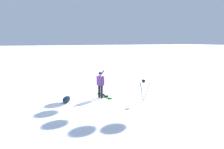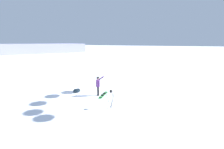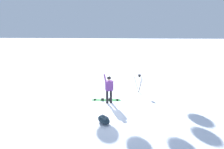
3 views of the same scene
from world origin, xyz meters
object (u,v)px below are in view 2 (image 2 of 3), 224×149
at_px(snowboarder, 98,84).
at_px(gear_bag_large, 77,91).
at_px(snowboard, 103,95).
at_px(camera_tripod, 111,95).

relative_size(snowboarder, gear_bag_large, 2.13).
relative_size(snowboard, gear_bag_large, 2.32).
relative_size(gear_bag_large, camera_tripod, 0.60).
bearing_deg(camera_tripod, snowboard, 127.84).
distance_m(snowboarder, camera_tripod, 2.54).
distance_m(snowboard, camera_tripod, 2.64).
bearing_deg(camera_tripod, snowboarder, 137.11).
xyz_separation_m(snowboard, gear_bag_large, (-2.40, -0.33, 0.14)).
bearing_deg(snowboard, gear_bag_large, -172.11).
xyz_separation_m(snowboarder, gear_bag_large, (-2.06, -0.10, -0.79)).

